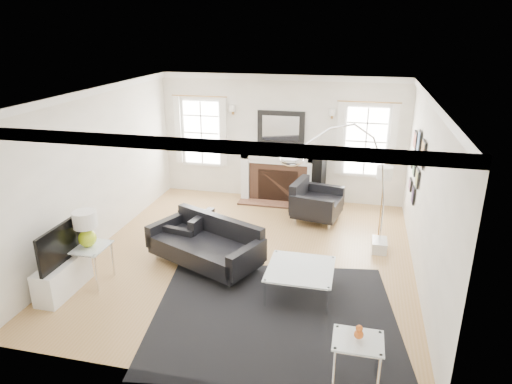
% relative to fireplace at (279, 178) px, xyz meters
% --- Properties ---
extents(floor, '(6.00, 6.00, 0.00)m').
position_rel_fireplace_xyz_m(floor, '(0.00, -2.79, -0.54)').
color(floor, '#A07543').
rests_on(floor, ground).
extents(back_wall, '(5.50, 0.04, 2.80)m').
position_rel_fireplace_xyz_m(back_wall, '(0.00, 0.21, 0.86)').
color(back_wall, white).
rests_on(back_wall, floor).
extents(front_wall, '(5.50, 0.04, 2.80)m').
position_rel_fireplace_xyz_m(front_wall, '(0.00, -5.79, 0.86)').
color(front_wall, white).
rests_on(front_wall, floor).
extents(left_wall, '(0.04, 6.00, 2.80)m').
position_rel_fireplace_xyz_m(left_wall, '(-2.75, -2.79, 0.86)').
color(left_wall, white).
rests_on(left_wall, floor).
extents(right_wall, '(0.04, 6.00, 2.80)m').
position_rel_fireplace_xyz_m(right_wall, '(2.75, -2.79, 0.86)').
color(right_wall, white).
rests_on(right_wall, floor).
extents(ceiling, '(5.50, 6.00, 0.02)m').
position_rel_fireplace_xyz_m(ceiling, '(0.00, -2.79, 2.26)').
color(ceiling, white).
rests_on(ceiling, back_wall).
extents(crown_molding, '(5.50, 6.00, 0.12)m').
position_rel_fireplace_xyz_m(crown_molding, '(0.00, -2.79, 2.20)').
color(crown_molding, white).
rests_on(crown_molding, back_wall).
extents(fireplace, '(1.70, 0.69, 1.11)m').
position_rel_fireplace_xyz_m(fireplace, '(0.00, 0.00, 0.00)').
color(fireplace, white).
rests_on(fireplace, floor).
extents(mantel_mirror, '(1.05, 0.07, 0.75)m').
position_rel_fireplace_xyz_m(mantel_mirror, '(0.00, 0.16, 1.11)').
color(mantel_mirror, black).
rests_on(mantel_mirror, back_wall).
extents(window_left, '(1.24, 0.15, 1.62)m').
position_rel_fireplace_xyz_m(window_left, '(-1.85, 0.16, 0.92)').
color(window_left, white).
rests_on(window_left, back_wall).
extents(window_right, '(1.24, 0.15, 1.62)m').
position_rel_fireplace_xyz_m(window_right, '(1.85, 0.16, 0.92)').
color(window_right, white).
rests_on(window_right, back_wall).
extents(gallery_wall, '(0.04, 1.73, 1.29)m').
position_rel_fireplace_xyz_m(gallery_wall, '(2.72, -1.50, 0.99)').
color(gallery_wall, black).
rests_on(gallery_wall, right_wall).
extents(tv_unit, '(0.35, 1.00, 1.09)m').
position_rel_fireplace_xyz_m(tv_unit, '(-2.44, -4.49, -0.21)').
color(tv_unit, white).
rests_on(tv_unit, floor).
extents(area_rug, '(3.70, 3.23, 0.01)m').
position_rel_fireplace_xyz_m(area_rug, '(0.75, -4.39, -0.54)').
color(area_rug, black).
rests_on(area_rug, floor).
extents(sofa, '(2.12, 1.58, 0.63)m').
position_rel_fireplace_xyz_m(sofa, '(-0.62, -3.18, -0.20)').
color(sofa, black).
rests_on(sofa, floor).
extents(armchair_left, '(0.89, 0.96, 0.57)m').
position_rel_fireplace_xyz_m(armchair_left, '(-1.13, -2.69, -0.23)').
color(armchair_left, black).
rests_on(armchair_left, floor).
extents(armchair_right, '(1.06, 1.15, 0.68)m').
position_rel_fireplace_xyz_m(armchair_right, '(0.91, -0.95, -0.16)').
color(armchair_right, black).
rests_on(armchair_right, floor).
extents(coffee_table, '(0.96, 0.96, 0.43)m').
position_rel_fireplace_xyz_m(coffee_table, '(1.01, -3.74, -0.15)').
color(coffee_table, silver).
rests_on(coffee_table, floor).
extents(side_table_left, '(0.55, 0.55, 0.61)m').
position_rel_fireplace_xyz_m(side_table_left, '(-2.20, -4.13, -0.04)').
color(side_table_left, silver).
rests_on(side_table_left, floor).
extents(nesting_table, '(0.55, 0.46, 0.60)m').
position_rel_fireplace_xyz_m(nesting_table, '(1.86, -5.44, -0.06)').
color(nesting_table, silver).
rests_on(nesting_table, floor).
extents(gourd_lamp, '(0.36, 0.36, 0.57)m').
position_rel_fireplace_xyz_m(gourd_lamp, '(-2.20, -4.13, 0.40)').
color(gourd_lamp, '#B3D21A').
rests_on(gourd_lamp, side_table_left).
extents(orange_vase, '(0.11, 0.11, 0.17)m').
position_rel_fireplace_xyz_m(orange_vase, '(1.86, -5.44, 0.15)').
color(orange_vase, '#CB581A').
rests_on(orange_vase, nesting_table).
extents(arc_floor_lamp, '(1.74, 1.61, 2.46)m').
position_rel_fireplace_xyz_m(arc_floor_lamp, '(1.48, -2.66, 0.79)').
color(arc_floor_lamp, silver).
rests_on(arc_floor_lamp, floor).
extents(stick_floor_lamp, '(0.28, 0.28, 1.40)m').
position_rel_fireplace_xyz_m(stick_floor_lamp, '(2.20, -1.49, 0.67)').
color(stick_floor_lamp, '#A37238').
rests_on(stick_floor_lamp, floor).
extents(speaker_tower, '(0.30, 0.30, 1.17)m').
position_rel_fireplace_xyz_m(speaker_tower, '(0.91, -0.15, 0.04)').
color(speaker_tower, black).
rests_on(speaker_tower, floor).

